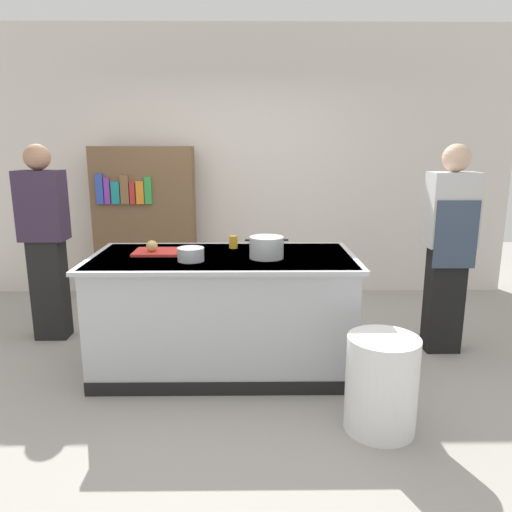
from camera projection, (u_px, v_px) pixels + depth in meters
name	position (u px, v px, depth m)	size (l,w,h in m)	color
ground_plane	(225.00, 366.00, 3.80)	(10.00, 10.00, 0.00)	#9E9991
back_wall	(232.00, 164.00, 5.51)	(6.40, 0.12, 3.00)	silver
counter_island	(224.00, 311.00, 3.69)	(1.98, 0.98, 0.90)	#B7BABF
cutting_board	(161.00, 252.00, 3.68)	(0.40, 0.28, 0.02)	red
onion	(152.00, 246.00, 3.63)	(0.09, 0.09, 0.09)	tan
stock_pot	(267.00, 247.00, 3.50)	(0.32, 0.25, 0.16)	#B7BABF
mixing_bowl	(191.00, 254.00, 3.42)	(0.19, 0.19, 0.10)	#B7BABF
juice_cup	(233.00, 242.00, 3.85)	(0.07, 0.07, 0.10)	yellow
trash_bin	(381.00, 384.00, 2.90)	(0.43, 0.43, 0.60)	white
person_chef	(449.00, 245.00, 3.91)	(0.38, 0.25, 1.72)	black
person_guest	(45.00, 239.00, 4.19)	(0.38, 0.24, 1.72)	black
bookshelf	(145.00, 224.00, 5.35)	(1.10, 0.31, 1.70)	brown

